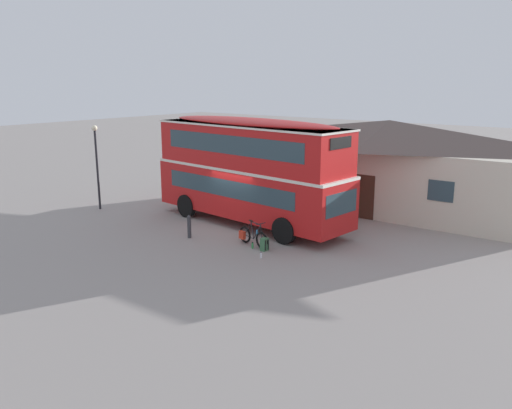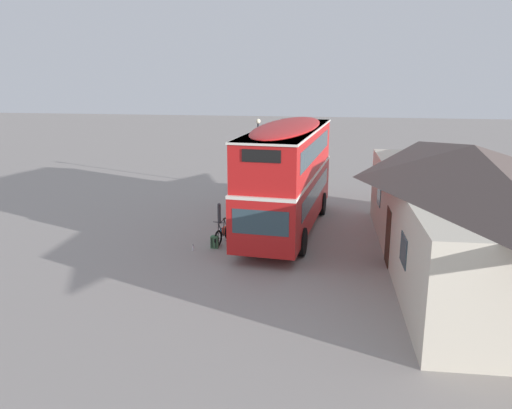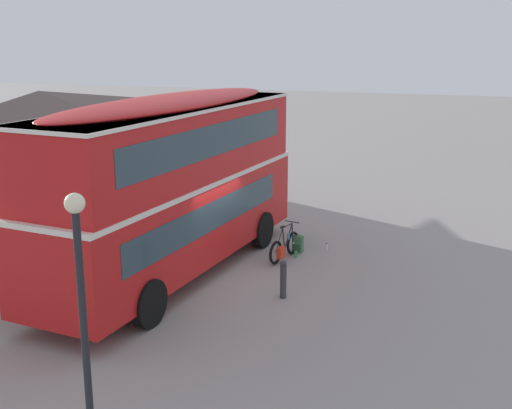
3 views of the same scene
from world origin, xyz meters
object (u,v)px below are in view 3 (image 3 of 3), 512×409
(touring_bicycle, at_px, (284,247))
(kerb_bollard, at_px, (283,279))
(backpack_on_ground, at_px, (298,243))
(street_lamp, at_px, (82,305))
(water_bottle_clear_plastic, at_px, (327,247))
(water_bottle_green_metal, at_px, (296,254))
(double_decker_bus, at_px, (173,178))

(touring_bicycle, xyz_separation_m, kerb_bollard, (-2.69, -0.79, 0.13))
(backpack_on_ground, xyz_separation_m, street_lamp, (-10.63, 0.16, 2.37))
(kerb_bollard, bearing_deg, water_bottle_clear_plastic, -2.77)
(backpack_on_ground, bearing_deg, water_bottle_clear_plastic, -61.28)
(backpack_on_ground, bearing_deg, street_lamp, 179.15)
(water_bottle_green_metal, xyz_separation_m, street_lamp, (-10.11, 0.24, 2.53))
(street_lamp, height_order, kerb_bollard, street_lamp)
(water_bottle_green_metal, height_order, street_lamp, street_lamp)
(double_decker_bus, height_order, street_lamp, double_decker_bus)
(water_bottle_clear_plastic, bearing_deg, street_lamp, 175.14)
(touring_bicycle, xyz_separation_m, street_lamp, (-9.85, -0.04, 2.28))
(street_lamp, xyz_separation_m, kerb_bollard, (7.16, -0.75, -2.15))
(double_decker_bus, bearing_deg, kerb_bollard, -101.46)
(street_lamp, distance_m, kerb_bollard, 7.51)
(backpack_on_ground, bearing_deg, water_bottle_green_metal, -170.72)
(water_bottle_green_metal, distance_m, street_lamp, 10.42)
(double_decker_bus, distance_m, backpack_on_ground, 4.52)
(touring_bicycle, distance_m, water_bottle_green_metal, 0.46)
(kerb_bollard, bearing_deg, touring_bicycle, 16.33)
(double_decker_bus, xyz_separation_m, backpack_on_ground, (2.81, -2.63, -2.36))
(double_decker_bus, xyz_separation_m, street_lamp, (-7.81, -2.47, 0.01))
(touring_bicycle, relative_size, street_lamp, 0.40)
(touring_bicycle, height_order, street_lamp, street_lamp)
(backpack_on_ground, xyz_separation_m, water_bottle_clear_plastic, (0.43, -0.78, -0.17))
(water_bottle_clear_plastic, height_order, kerb_bollard, kerb_bollard)
(double_decker_bus, height_order, water_bottle_green_metal, double_decker_bus)
(touring_bicycle, height_order, kerb_bollard, touring_bicycle)
(double_decker_bus, relative_size, water_bottle_clear_plastic, 42.30)
(backpack_on_ground, bearing_deg, touring_bicycle, 165.90)
(water_bottle_green_metal, height_order, kerb_bollard, kerb_bollard)
(water_bottle_clear_plastic, xyz_separation_m, street_lamp, (-11.05, 0.94, 2.54))
(touring_bicycle, height_order, water_bottle_green_metal, touring_bicycle)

